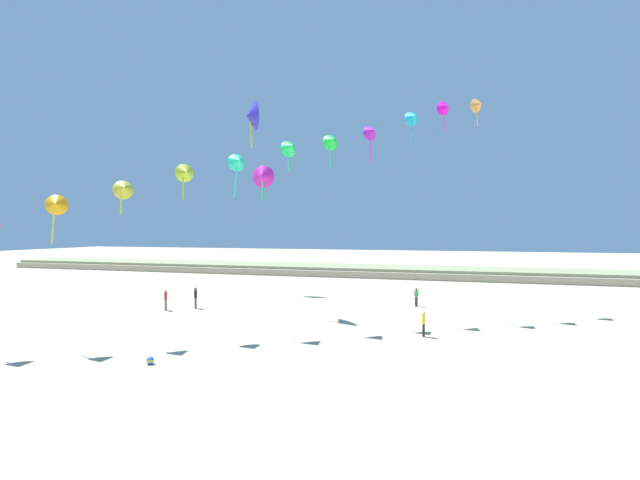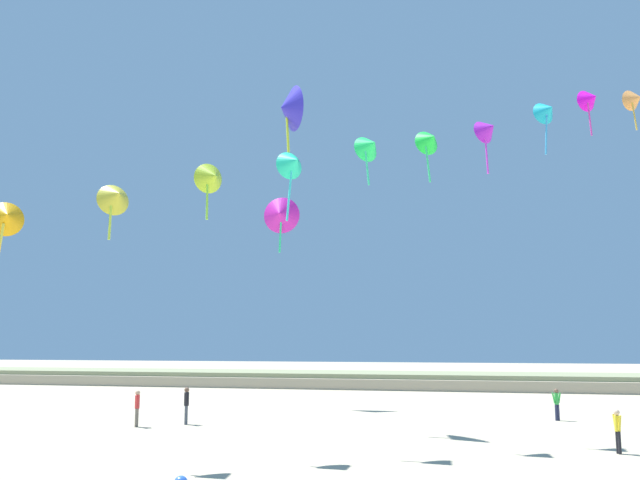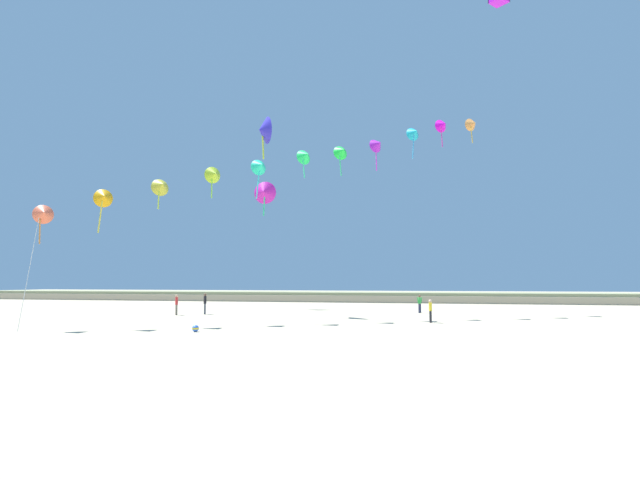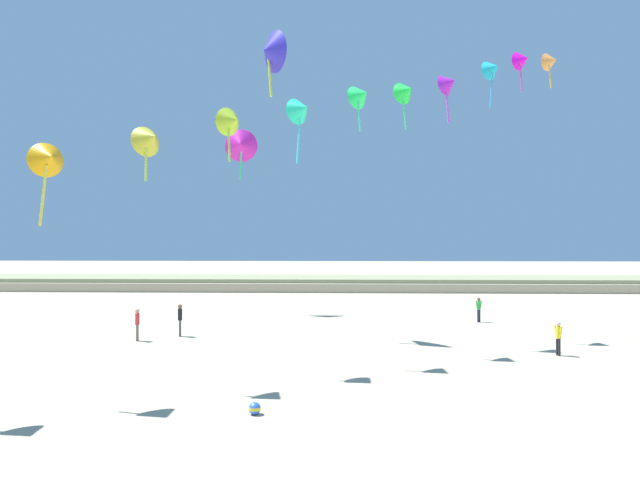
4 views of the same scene
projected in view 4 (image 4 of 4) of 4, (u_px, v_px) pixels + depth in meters
ground_plane at (426, 443)px, 14.15m from camera, size 240.00×240.00×0.00m
dune_ridge at (361, 283)px, 58.58m from camera, size 120.00×9.42×1.23m
person_near_left at (479, 308)px, 34.94m from camera, size 0.48×0.36×1.52m
person_near_right at (137, 322)px, 28.48m from camera, size 0.22×0.57×1.61m
person_mid_center at (180, 318)px, 29.79m from camera, size 0.24×0.59×1.69m
person_far_left at (558, 336)px, 24.86m from camera, size 0.24×0.51×1.48m
kite_banner_string at (358, 98)px, 25.76m from camera, size 26.17×22.55×16.85m
large_kite_low_lead at (241, 145)px, 39.55m from camera, size 2.35×0.97×3.55m
large_kite_high_solo at (270, 51)px, 30.14m from camera, size 2.05×2.30×3.58m
beach_ball at (255, 408)px, 16.49m from camera, size 0.36×0.36×0.36m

